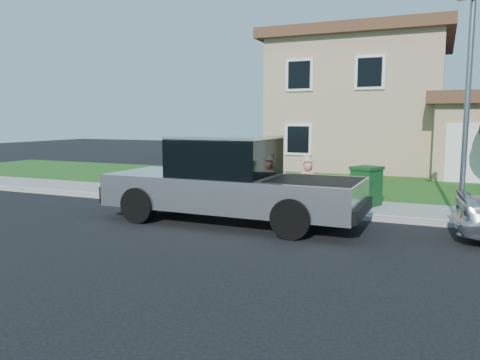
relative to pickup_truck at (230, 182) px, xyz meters
name	(u,v)px	position (x,y,z in m)	size (l,w,h in m)	color
ground	(234,237)	(0.70, -1.37, -1.00)	(80.00, 80.00, 0.00)	black
curb	(313,213)	(1.70, 1.53, -0.94)	(40.00, 0.20, 0.12)	gray
sidewalk	(322,206)	(1.70, 2.63, -0.92)	(40.00, 2.00, 0.15)	gray
lawn	(351,186)	(1.70, 7.13, -0.95)	(40.00, 7.00, 0.10)	#254E16
house	(386,107)	(2.02, 15.01, 2.17)	(14.00, 11.30, 6.85)	tan
pickup_truck	(230,182)	(0.00, 0.00, 0.00)	(6.53, 2.54, 2.14)	black
woman	(307,187)	(1.56, 1.41, -0.23)	(0.62, 0.51, 1.62)	tan
trash_bin	(366,186)	(2.89, 2.77, -0.29)	(0.92, 0.97, 1.09)	#113E16
street_lamp	(466,99)	(5.22, 1.33, 2.00)	(0.44, 0.67, 5.26)	slate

